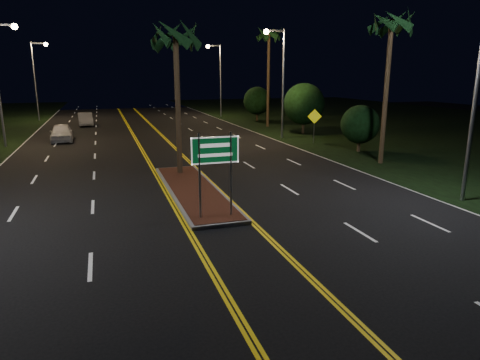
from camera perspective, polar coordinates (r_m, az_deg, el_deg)
name	(u,v)px	position (r m, az deg, el deg)	size (l,w,h in m)	color
ground	(238,247)	(13.88, -0.23, -8.98)	(120.00, 120.00, 0.00)	black
grass_right	(434,126)	(50.58, 24.48, 6.58)	(40.00, 110.00, 0.01)	black
median_island	(193,190)	(20.28, -6.24, -1.36)	(2.25, 10.25, 0.17)	gray
highway_sign	(215,158)	(15.76, -3.33, 2.93)	(1.80, 0.08, 3.20)	gray
streetlight_left_mid	(2,71)	(36.80, -29.20, 12.62)	(1.91, 0.44, 9.00)	gray
streetlight_left_far	(37,72)	(56.58, -25.40, 12.90)	(1.91, 0.44, 9.00)	gray
streetlight_right_near	(472,68)	(20.27, 28.53, 13.02)	(1.91, 0.44, 9.00)	gray
streetlight_right_mid	(279,71)	(37.12, 5.25, 14.28)	(1.91, 0.44, 9.00)	gray
streetlight_right_far	(218,72)	(56.08, -3.00, 14.19)	(1.91, 0.44, 9.00)	gray
palm_median	(175,36)	(23.08, -8.61, 18.44)	(2.40, 2.40, 8.30)	#382819
palm_right_near	(392,24)	(27.71, 19.56, 19.00)	(2.40, 2.40, 9.30)	#382819
palm_right_far	(269,36)	(45.51, 3.88, 18.63)	(2.40, 2.40, 10.30)	#382819
shrub_near	(360,124)	(31.61, 15.72, 7.15)	(2.70, 2.70, 3.30)	#382819
shrub_mid	(304,104)	(40.44, 8.52, 10.00)	(3.78, 3.78, 4.62)	#382819
shrub_far	(257,101)	(51.41, 2.30, 10.51)	(3.24, 3.24, 3.96)	#382819
car_near	(61,131)	(38.32, -22.73, 6.02)	(2.15, 5.01, 1.67)	silver
car_far	(85,118)	(49.47, -19.93, 7.76)	(2.02, 4.71, 1.57)	#B4B5BE
warning_sign	(314,121)	(34.80, 9.89, 7.76)	(1.09, 0.37, 2.71)	gray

